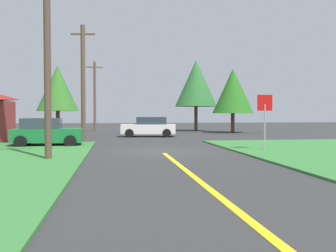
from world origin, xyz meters
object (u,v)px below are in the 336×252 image
Objects in this scene: utility_pole_near at (47,59)px; utility_pole_far at (95,95)px; utility_pole_mid at (83,81)px; parked_car_near_building at (46,132)px; car_approaching_junction at (149,127)px; oak_tree_right at (233,91)px; oak_tree_left at (58,88)px; stop_sign at (265,111)px; pine_tree_center at (196,83)px.

utility_pole_far is at bearing 88.97° from utility_pole_near.
utility_pole_far is at bearing 89.26° from utility_pole_mid.
utility_pole_far is (1.74, 19.89, 3.14)m from parked_car_near_building.
oak_tree_right reaches higher than car_approaching_junction.
car_approaching_junction is at bearing -28.02° from oak_tree_left.
parked_car_near_building is 0.46× the size of utility_pole_mid.
oak_tree_left is 0.97× the size of oak_tree_right.
oak_tree_right reaches higher than parked_car_near_building.
utility_pole_far is at bearing -60.50° from car_approaching_junction.
stop_sign reaches higher than parked_car_near_building.
utility_pole_far reaches higher than stop_sign.
utility_pole_mid is at bearing 88.68° from utility_pole_near.
utility_pole_near is 1.03× the size of utility_pole_far.
utility_pole_mid reaches higher than utility_pole_near.
pine_tree_center reaches higher than oak_tree_left.
pine_tree_center reaches higher than car_approaching_junction.
utility_pole_mid is (-9.73, 11.01, 2.35)m from stop_sign.
oak_tree_right reaches higher than oak_tree_left.
utility_pole_mid is 1.12× the size of utility_pole_far.
oak_tree_right reaches higher than stop_sign.
utility_pole_mid is 1.10× the size of pine_tree_center.
utility_pole_near is (-10.04, -2.35, 2.06)m from stop_sign.
oak_tree_left is at bearing -21.41° from car_approaching_junction.
parked_car_near_building is at bearing -25.46° from stop_sign.
stop_sign is at bearing -48.54° from utility_pole_mid.
utility_pole_near is 0.92× the size of utility_pole_mid.
oak_tree_left is (-2.40, 19.16, 0.09)m from utility_pole_near.
utility_pole_mid reaches higher than parked_car_near_building.
stop_sign is 0.72× the size of parked_car_near_building.
pine_tree_center is at bearing -10.75° from utility_pole_far.
stop_sign is 0.37× the size of utility_pole_far.
car_approaching_junction is 0.71× the size of oak_tree_right.
utility_pole_near is 1.02× the size of pine_tree_center.
stop_sign is 21.03m from oak_tree_left.
car_approaching_junction is at bearing -148.41° from oak_tree_right.
stop_sign is 18.68m from oak_tree_right.
utility_pole_near reaches higher than oak_tree_left.
oak_tree_left is at bearing 114.98° from utility_pole_mid.
pine_tree_center is (6.01, 9.63, 4.38)m from car_approaching_junction.
utility_pole_mid is 15.62m from oak_tree_right.
utility_pole_mid is at bearing -134.61° from pine_tree_center.
utility_pole_mid is (0.31, 13.36, 0.29)m from utility_pole_near.
utility_pole_near is (1.26, -6.83, 3.25)m from parked_car_near_building.
parked_car_near_building and car_approaching_junction have the same top height.
utility_pole_mid reaches higher than oak_tree_left.
car_approaching_junction is at bearing 70.12° from utility_pole_near.
utility_pole_far is at bearing 155.40° from oak_tree_right.
pine_tree_center is at bearing 123.60° from oak_tree_right.
oak_tree_right is (14.23, 20.42, 0.09)m from utility_pole_near.
utility_pole_near is 24.89m from oak_tree_right.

